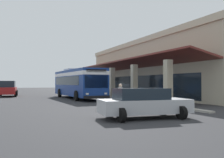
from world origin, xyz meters
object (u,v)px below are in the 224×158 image
object	(u,v)px
transit_bus	(78,82)
potted_palm	(98,90)
parked_sedan_silver	(143,103)
pedestrian	(120,95)
parked_suv_red	(8,88)

from	to	relation	value
transit_bus	potted_palm	size ratio (longest dim) A/B	4.30
potted_palm	transit_bus	bearing A→B (deg)	-35.67
parked_sedan_silver	pedestrian	distance (m)	3.89
parked_suv_red	pedestrian	distance (m)	20.46
parked_suv_red	potted_palm	xyz separation A→B (m)	(0.66, 11.92, -0.27)
pedestrian	transit_bus	bearing A→B (deg)	178.08
pedestrian	parked_sedan_silver	bearing A→B (deg)	-8.34
parked_sedan_silver	pedestrian	world-z (taller)	pedestrian
parked_suv_red	transit_bus	bearing A→B (deg)	44.01
parked_suv_red	parked_sedan_silver	world-z (taller)	parked_suv_red
transit_bus	parked_sedan_silver	world-z (taller)	transit_bus
potted_palm	parked_sedan_silver	bearing A→B (deg)	-14.38
parked_suv_red	parked_sedan_silver	distance (m)	23.98
parked_suv_red	potted_palm	bearing A→B (deg)	86.82
parked_suv_red	pedestrian	bearing A→B (deg)	19.15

